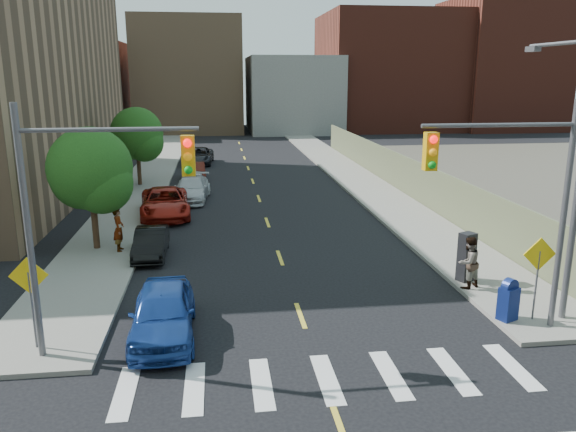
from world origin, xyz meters
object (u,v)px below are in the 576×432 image
object	(u,v)px
mailbox	(508,300)
parked_car_grey	(198,156)
payphone	(466,257)
parked_car_maroon	(195,172)
parked_car_silver	(192,189)
parked_car_white	(193,183)
pedestrian_west	(119,229)
parked_car_red	(165,203)
parked_car_blue	(163,313)
parked_car_black	(151,243)
pedestrian_east	(468,263)

from	to	relation	value
mailbox	parked_car_grey	bearing A→B (deg)	82.85
parked_car_grey	payphone	distance (m)	32.55
parked_car_grey	payphone	xyz separation A→B (m)	(10.74, -30.73, 0.35)
mailbox	parked_car_maroon	bearing A→B (deg)	87.51
parked_car_silver	parked_car_white	bearing A→B (deg)	95.66
parked_car_grey	parked_car_silver	bearing A→B (deg)	-86.12
parked_car_grey	pedestrian_west	xyz separation A→B (m)	(-2.71, -25.30, 0.40)
parked_car_red	parked_car_grey	bearing A→B (deg)	80.69
parked_car_blue	parked_car_white	bearing A→B (deg)	88.07
parked_car_black	parked_car_white	bearing A→B (deg)	84.22
parked_car_white	pedestrian_east	world-z (taller)	pedestrian_east
parked_car_silver	parked_car_maroon	world-z (taller)	parked_car_silver
parked_car_white	parked_car_maroon	size ratio (longest dim) A/B	1.08
parked_car_red	pedestrian_west	size ratio (longest dim) A/B	2.90
payphone	pedestrian_east	xyz separation A→B (m)	(-0.24, -0.69, 0.03)
parked_car_black	parked_car_silver	distance (m)	11.20
mailbox	payphone	distance (m)	3.48
parked_car_blue	parked_car_black	distance (m)	7.99
parked_car_blue	parked_car_red	world-z (taller)	parked_car_blue
payphone	parked_car_blue	bearing A→B (deg)	172.96
parked_car_red	pedestrian_east	distance (m)	17.32
parked_car_white	payphone	size ratio (longest dim) A/B	2.33
mailbox	payphone	world-z (taller)	payphone
parked_car_blue	parked_car_silver	world-z (taller)	parked_car_blue
parked_car_blue	parked_car_white	xyz separation A→B (m)	(0.09, 21.09, -0.05)
parked_car_silver	parked_car_red	bearing A→B (deg)	-102.32
parked_car_white	parked_car_grey	size ratio (longest dim) A/B	0.83
parked_car_blue	parked_car_black	xyz separation A→B (m)	(-1.21, 7.89, -0.17)
parked_car_black	payphone	xyz separation A→B (m)	(12.04, -4.87, 0.46)
pedestrian_west	parked_car_silver	bearing A→B (deg)	-15.96
pedestrian_east	payphone	bearing A→B (deg)	-133.51
parked_car_black	parked_car_red	distance (m)	7.12
mailbox	parked_car_white	bearing A→B (deg)	91.82
parked_car_blue	pedestrian_west	size ratio (longest dim) A/B	2.38
parked_car_blue	pedestrian_east	distance (m)	10.85
parked_car_red	parked_car_grey	size ratio (longest dim) A/B	1.08
parked_car_blue	parked_car_red	size ratio (longest dim) A/B	0.82
parked_car_grey	parked_car_maroon	bearing A→B (deg)	-86.12
parked_car_grey	pedestrian_east	size ratio (longest dim) A/B	2.73
parked_car_black	pedestrian_east	xyz separation A→B (m)	(11.80, -5.56, 0.49)
mailbox	pedestrian_west	size ratio (longest dim) A/B	0.71
parked_car_blue	parked_car_maroon	xyz separation A→B (m)	(0.09, 25.93, -0.13)
parked_car_black	parked_car_maroon	xyz separation A→B (m)	(1.30, 18.04, 0.04)
parked_car_blue	parked_car_white	distance (m)	21.09
parked_car_white	parked_car_silver	bearing A→B (deg)	-92.91
parked_car_red	parked_car_grey	world-z (taller)	parked_car_red
parked_car_silver	parked_car_maroon	distance (m)	6.91
parked_car_blue	parked_car_grey	xyz separation A→B (m)	(0.09, 33.76, -0.06)
parked_car_maroon	parked_car_blue	bearing A→B (deg)	-94.57
parked_car_black	pedestrian_west	distance (m)	1.60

